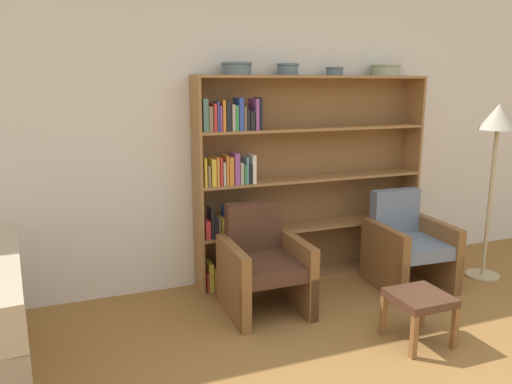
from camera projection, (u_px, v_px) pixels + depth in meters
The scene contains 10 objects.
wall_back at pixel (273, 135), 4.70m from camera, with size 12.00×0.06×2.75m.
bookshelf at pixel (291, 182), 4.68m from camera, with size 2.27×0.30×1.92m.
bowl_copper at pixel (237, 68), 4.25m from camera, with size 0.27×0.27×0.11m.
bowl_sage at pixel (288, 68), 4.42m from camera, with size 0.21×0.21×0.10m.
bowl_slate at pixel (335, 71), 4.59m from camera, with size 0.17×0.17×0.08m.
bowl_olive at pixel (386, 69), 4.78m from camera, with size 0.29×0.29×0.11m.
armchair_leather at pixel (263, 265), 4.12m from camera, with size 0.65×0.69×0.86m.
armchair_cushioned at pixel (407, 245), 4.63m from camera, with size 0.67×0.71×0.86m.
floor_lamp at pixel (497, 132), 4.59m from camera, with size 0.34×0.34×1.67m.
footstool at pixel (419, 302), 3.60m from camera, with size 0.39×0.39×0.37m.
Camera 1 is at (-1.85, -1.82, 1.86)m, focal length 35.00 mm.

